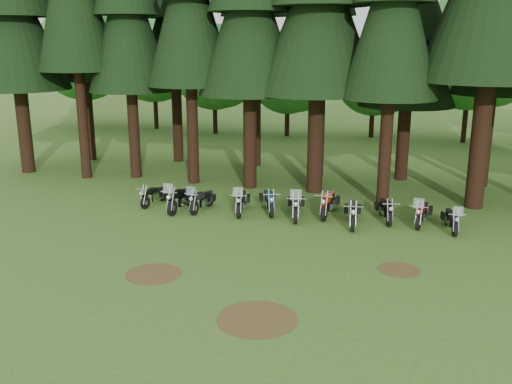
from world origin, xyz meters
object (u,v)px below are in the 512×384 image
at_px(motorcycle_4, 269,202).
at_px(motorcycle_10, 451,221).
at_px(motorcycle_5, 296,206).
at_px(motorcycle_9, 422,214).
at_px(motorcycle_0, 154,196).
at_px(motorcycle_1, 181,200).
at_px(motorcycle_6, 328,204).
at_px(motorcycle_2, 202,201).
at_px(motorcycle_7, 353,214).
at_px(motorcycle_8, 385,211).
at_px(motorcycle_3, 241,202).

distance_m(motorcycle_4, motorcycle_10, 7.47).
xyz_separation_m(motorcycle_5, motorcycle_9, (5.05, 0.50, -0.05)).
xyz_separation_m(motorcycle_9, motorcycle_10, (1.11, -0.47, -0.03)).
height_order(motorcycle_0, motorcycle_1, motorcycle_1).
bearing_deg(motorcycle_10, motorcycle_6, 163.49).
bearing_deg(motorcycle_2, motorcycle_10, 7.60).
xyz_separation_m(motorcycle_0, motorcycle_7, (8.93, -0.45, 0.07)).
bearing_deg(motorcycle_8, motorcycle_7, -157.50).
bearing_deg(motorcycle_4, motorcycle_10, -24.75).
height_order(motorcycle_2, motorcycle_4, motorcycle_2).
bearing_deg(motorcycle_9, motorcycle_6, -174.13).
bearing_deg(motorcycle_4, motorcycle_6, -15.74).
xyz_separation_m(motorcycle_2, motorcycle_6, (5.39, 0.84, 0.05)).
distance_m(motorcycle_7, motorcycle_9, 2.79).
xyz_separation_m(motorcycle_3, motorcycle_5, (2.42, -0.01, 0.04)).
height_order(motorcycle_2, motorcycle_8, motorcycle_2).
height_order(motorcycle_7, motorcycle_8, motorcycle_7).
relative_size(motorcycle_8, motorcycle_10, 1.03).
height_order(motorcycle_0, motorcycle_2, motorcycle_2).
distance_m(motorcycle_2, motorcycle_7, 6.54).
bearing_deg(motorcycle_3, motorcycle_8, -5.44).
xyz_separation_m(motorcycle_3, motorcycle_6, (3.65, 0.70, 0.02)).
distance_m(motorcycle_0, motorcycle_5, 6.54).
distance_m(motorcycle_1, motorcycle_3, 2.65).
xyz_separation_m(motorcycle_2, motorcycle_7, (6.54, -0.20, 0.03)).
height_order(motorcycle_1, motorcycle_9, motorcycle_1).
distance_m(motorcycle_4, motorcycle_7, 3.76).
bearing_deg(motorcycle_7, motorcycle_5, 164.91).
distance_m(motorcycle_0, motorcycle_7, 8.94).
xyz_separation_m(motorcycle_4, motorcycle_5, (1.29, -0.45, 0.04)).
distance_m(motorcycle_4, motorcycle_8, 4.91).
xyz_separation_m(motorcycle_1, motorcycle_3, (2.62, 0.39, -0.02)).
bearing_deg(motorcycle_2, motorcycle_0, -179.28).
xyz_separation_m(motorcycle_0, motorcycle_1, (1.50, -0.50, 0.09)).
height_order(motorcycle_3, motorcycle_10, motorcycle_3).
bearing_deg(motorcycle_10, motorcycle_4, 168.07).
relative_size(motorcycle_3, motorcycle_6, 0.95).
distance_m(motorcycle_1, motorcycle_2, 0.92).
bearing_deg(motorcycle_7, motorcycle_8, 30.47).
distance_m(motorcycle_9, motorcycle_10, 1.21).
relative_size(motorcycle_2, motorcycle_5, 0.86).
bearing_deg(motorcycle_10, motorcycle_1, 173.42).
distance_m(motorcycle_4, motorcycle_6, 2.54).
xyz_separation_m(motorcycle_4, motorcycle_7, (3.68, -0.79, 0.00)).
bearing_deg(motorcycle_6, motorcycle_0, -173.67).
bearing_deg(motorcycle_3, motorcycle_2, 173.66).
bearing_deg(motorcycle_6, motorcycle_7, -40.05).
bearing_deg(motorcycle_0, motorcycle_2, 4.01).
bearing_deg(motorcycle_0, motorcycle_7, 7.11).
distance_m(motorcycle_6, motorcycle_7, 1.55).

